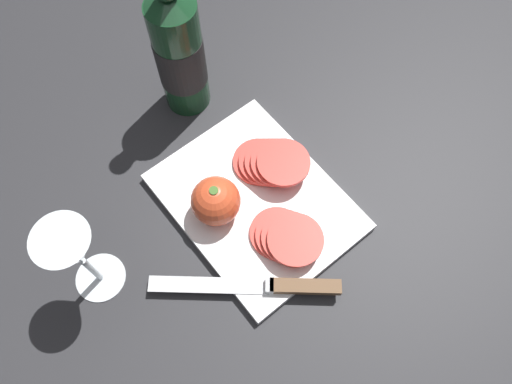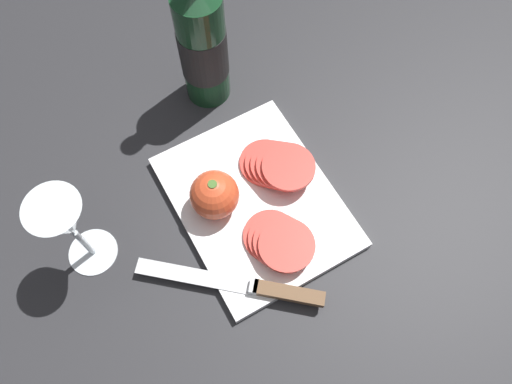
{
  "view_description": "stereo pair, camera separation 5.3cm",
  "coord_description": "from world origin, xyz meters",
  "px_view_note": "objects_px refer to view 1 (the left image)",
  "views": [
    {
      "loc": [
        -0.21,
        0.22,
        0.74
      ],
      "look_at": [
        0.04,
        0.01,
        0.05
      ],
      "focal_mm": 35.0,
      "sensor_mm": 36.0,
      "label": 1
    },
    {
      "loc": [
        -0.24,
        0.17,
        0.74
      ],
      "look_at": [
        0.04,
        0.01,
        0.05
      ],
      "focal_mm": 35.0,
      "sensor_mm": 36.0,
      "label": 2
    }
  ],
  "objects_px": {
    "knife": "(283,286)",
    "wine_bottle": "(179,52)",
    "wine_glass": "(73,252)",
    "tomato_slice_stack_near": "(286,236)",
    "whole_tomato": "(216,201)",
    "tomato_slice_stack_far": "(271,162)"
  },
  "relations": [
    {
      "from": "knife",
      "to": "whole_tomato",
      "type": "bearing_deg",
      "value": -49.17
    },
    {
      "from": "wine_glass",
      "to": "knife",
      "type": "xyz_separation_m",
      "value": [
        -0.19,
        -0.2,
        -0.1
      ]
    },
    {
      "from": "knife",
      "to": "tomato_slice_stack_far",
      "type": "xyz_separation_m",
      "value": [
        0.17,
        -0.11,
        0.01
      ]
    },
    {
      "from": "wine_bottle",
      "to": "whole_tomato",
      "type": "relative_size",
      "value": 4.34
    },
    {
      "from": "wine_bottle",
      "to": "wine_glass",
      "type": "relative_size",
      "value": 1.89
    },
    {
      "from": "tomato_slice_stack_near",
      "to": "tomato_slice_stack_far",
      "type": "xyz_separation_m",
      "value": [
        0.11,
        -0.06,
        0.0
      ]
    },
    {
      "from": "wine_glass",
      "to": "tomato_slice_stack_near",
      "type": "xyz_separation_m",
      "value": [
        -0.13,
        -0.25,
        -0.1
      ]
    },
    {
      "from": "tomato_slice_stack_far",
      "to": "wine_bottle",
      "type": "bearing_deg",
      "value": 5.39
    },
    {
      "from": "wine_bottle",
      "to": "tomato_slice_stack_far",
      "type": "xyz_separation_m",
      "value": [
        -0.21,
        -0.02,
        -0.09
      ]
    },
    {
      "from": "wine_glass",
      "to": "tomato_slice_stack_far",
      "type": "height_order",
      "value": "wine_glass"
    },
    {
      "from": "knife",
      "to": "tomato_slice_stack_far",
      "type": "height_order",
      "value": "tomato_slice_stack_far"
    },
    {
      "from": "knife",
      "to": "tomato_slice_stack_near",
      "type": "height_order",
      "value": "tomato_slice_stack_near"
    },
    {
      "from": "whole_tomato",
      "to": "tomato_slice_stack_far",
      "type": "height_order",
      "value": "whole_tomato"
    },
    {
      "from": "wine_glass",
      "to": "whole_tomato",
      "type": "bearing_deg",
      "value": -98.3
    },
    {
      "from": "wine_glass",
      "to": "tomato_slice_stack_near",
      "type": "height_order",
      "value": "wine_glass"
    },
    {
      "from": "wine_bottle",
      "to": "whole_tomato",
      "type": "height_order",
      "value": "wine_bottle"
    },
    {
      "from": "wine_glass",
      "to": "tomato_slice_stack_near",
      "type": "distance_m",
      "value": 0.3
    },
    {
      "from": "wine_bottle",
      "to": "tomato_slice_stack_near",
      "type": "xyz_separation_m",
      "value": [
        -0.32,
        0.04,
        -0.09
      ]
    },
    {
      "from": "wine_bottle",
      "to": "knife",
      "type": "relative_size",
      "value": 1.45
    },
    {
      "from": "whole_tomato",
      "to": "wine_bottle",
      "type": "bearing_deg",
      "value": -24.06
    },
    {
      "from": "tomato_slice_stack_far",
      "to": "knife",
      "type": "bearing_deg",
      "value": 145.46
    },
    {
      "from": "knife",
      "to": "wine_bottle",
      "type": "bearing_deg",
      "value": -63.84
    }
  ]
}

